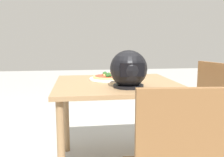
{
  "coord_description": "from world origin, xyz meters",
  "views": [
    {
      "loc": [
        0.31,
        1.92,
        1.07
      ],
      "look_at": [
        0.03,
        -0.08,
        0.76
      ],
      "focal_mm": 39.5,
      "sensor_mm": 36.0,
      "label": 1
    }
  ],
  "objects_px": {
    "dining_table": "(117,94)",
    "pizza": "(108,77)",
    "motorcycle_helmet": "(129,70)",
    "chair_side": "(223,111)"
  },
  "relations": [
    {
      "from": "dining_table",
      "to": "chair_side",
      "type": "relative_size",
      "value": 1.07
    },
    {
      "from": "dining_table",
      "to": "pizza",
      "type": "xyz_separation_m",
      "value": [
        0.05,
        -0.16,
        0.12
      ]
    },
    {
      "from": "pizza",
      "to": "chair_side",
      "type": "xyz_separation_m",
      "value": [
        -0.9,
        0.3,
        -0.26
      ]
    },
    {
      "from": "motorcycle_helmet",
      "to": "dining_table",
      "type": "bearing_deg",
      "value": -76.46
    },
    {
      "from": "dining_table",
      "to": "chair_side",
      "type": "height_order",
      "value": "chair_side"
    },
    {
      "from": "pizza",
      "to": "chair_side",
      "type": "height_order",
      "value": "chair_side"
    },
    {
      "from": "dining_table",
      "to": "pizza",
      "type": "distance_m",
      "value": 0.2
    },
    {
      "from": "motorcycle_helmet",
      "to": "chair_side",
      "type": "xyz_separation_m",
      "value": [
        -0.8,
        -0.07,
        -0.36
      ]
    },
    {
      "from": "chair_side",
      "to": "motorcycle_helmet",
      "type": "bearing_deg",
      "value": 5.1
    },
    {
      "from": "dining_table",
      "to": "motorcycle_helmet",
      "type": "distance_m",
      "value": 0.31
    }
  ]
}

